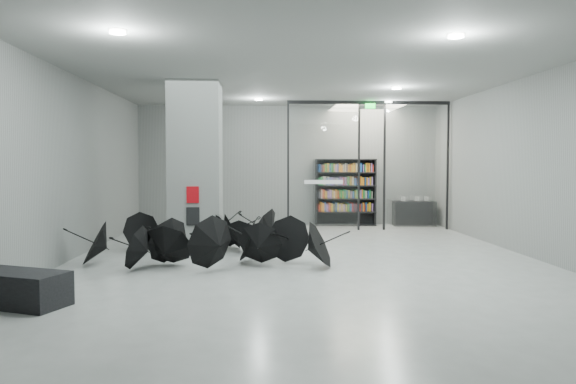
{
  "coord_description": "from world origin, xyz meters",
  "views": [
    {
      "loc": [
        -0.91,
        -11.0,
        2.06
      ],
      "look_at": [
        -0.3,
        1.5,
        1.4
      ],
      "focal_mm": 33.43,
      "sensor_mm": 36.0,
      "label": 1
    }
  ],
  "objects_px": {
    "column": "(196,166)",
    "bench": "(15,288)",
    "shop_counter": "(414,213)",
    "umbrella_cluster": "(219,246)",
    "bookshelf": "(346,192)"
  },
  "relations": [
    {
      "from": "bookshelf",
      "to": "umbrella_cluster",
      "type": "bearing_deg",
      "value": -115.76
    },
    {
      "from": "bench",
      "to": "umbrella_cluster",
      "type": "xyz_separation_m",
      "value": [
        2.67,
        3.52,
        0.06
      ]
    },
    {
      "from": "shop_counter",
      "to": "umbrella_cluster",
      "type": "xyz_separation_m",
      "value": [
        -5.98,
        -6.14,
        -0.1
      ]
    },
    {
      "from": "column",
      "to": "shop_counter",
      "type": "height_order",
      "value": "column"
    },
    {
      "from": "umbrella_cluster",
      "to": "shop_counter",
      "type": "bearing_deg",
      "value": 45.75
    },
    {
      "from": "shop_counter",
      "to": "bookshelf",
      "type": "bearing_deg",
      "value": -179.72
    },
    {
      "from": "column",
      "to": "bookshelf",
      "type": "bearing_deg",
      "value": 47.26
    },
    {
      "from": "bookshelf",
      "to": "shop_counter",
      "type": "xyz_separation_m",
      "value": [
        2.26,
        -0.21,
        -0.7
      ]
    },
    {
      "from": "column",
      "to": "bench",
      "type": "height_order",
      "value": "column"
    },
    {
      "from": "bench",
      "to": "shop_counter",
      "type": "relative_size",
      "value": 1.12
    },
    {
      "from": "shop_counter",
      "to": "umbrella_cluster",
      "type": "distance_m",
      "value": 8.57
    },
    {
      "from": "bench",
      "to": "shop_counter",
      "type": "distance_m",
      "value": 12.96
    },
    {
      "from": "bookshelf",
      "to": "bench",
      "type": "bearing_deg",
      "value": -118.35
    },
    {
      "from": "column",
      "to": "bookshelf",
      "type": "distance_m",
      "value": 6.53
    },
    {
      "from": "column",
      "to": "bench",
      "type": "relative_size",
      "value": 2.58
    }
  ]
}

